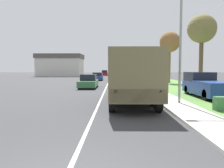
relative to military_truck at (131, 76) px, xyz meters
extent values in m
plane|color=#38383A|center=(-1.94, 30.89, -1.69)|extent=(180.00, 180.00, 0.00)
cube|color=silver|center=(-1.94, 30.89, -1.69)|extent=(0.12, 120.00, 0.00)
cube|color=beige|center=(2.56, 30.89, -1.63)|extent=(1.80, 120.00, 0.12)
cube|color=#56843D|center=(6.96, 30.89, -1.68)|extent=(7.00, 120.00, 0.02)
cube|color=#474C38|center=(0.00, 3.00, -0.18)|extent=(2.55, 2.16, 1.82)
cube|color=brown|center=(0.00, -0.86, 0.13)|extent=(2.55, 5.56, 2.44)
cube|color=#474C38|center=(0.00, -3.59, -0.74)|extent=(2.42, 0.10, 0.60)
cube|color=red|center=(-0.96, -3.61, -0.54)|extent=(0.12, 0.06, 0.12)
cube|color=red|center=(0.96, -3.61, -0.54)|extent=(0.12, 0.06, 0.12)
cylinder|color=black|center=(-1.12, 2.90, -1.12)|extent=(0.30, 1.15, 1.15)
cylinder|color=black|center=(1.12, 2.90, -1.12)|extent=(0.30, 1.15, 1.15)
cylinder|color=black|center=(-1.12, -2.25, -1.12)|extent=(0.30, 1.15, 1.15)
cylinder|color=black|center=(1.12, -2.25, -1.12)|extent=(0.30, 1.15, 1.15)
cylinder|color=black|center=(-1.12, -0.58, -1.12)|extent=(0.30, 1.15, 1.15)
cylinder|color=black|center=(1.12, -0.58, -1.12)|extent=(0.30, 1.15, 1.15)
cube|color=#336B3D|center=(-3.87, 11.27, -1.19)|extent=(1.85, 4.80, 0.65)
cube|color=black|center=(-3.87, 11.36, -0.53)|extent=(1.63, 2.16, 0.67)
cylinder|color=black|center=(-4.70, 12.80, -1.37)|extent=(0.20, 0.64, 0.64)
cylinder|color=black|center=(-3.05, 12.80, -1.37)|extent=(0.20, 0.64, 0.64)
cylinder|color=black|center=(-4.70, 9.73, -1.37)|extent=(0.20, 0.64, 0.64)
cylinder|color=black|center=(-3.05, 9.73, -1.37)|extent=(0.20, 0.64, 0.64)
cube|color=navy|center=(-4.12, 27.20, -1.20)|extent=(1.90, 4.13, 0.62)
cube|color=black|center=(-4.12, 27.28, -0.57)|extent=(1.67, 1.86, 0.65)
cylinder|color=black|center=(-4.97, 28.52, -1.37)|extent=(0.20, 0.64, 0.64)
cylinder|color=black|center=(-3.27, 28.52, -1.37)|extent=(0.20, 0.64, 0.64)
cylinder|color=black|center=(-4.97, 25.88, -1.37)|extent=(0.20, 0.64, 0.64)
cylinder|color=black|center=(-3.27, 25.88, -1.37)|extent=(0.20, 0.64, 0.64)
cube|color=black|center=(0.25, 40.12, -1.14)|extent=(1.84, 4.36, 0.75)
cube|color=black|center=(0.25, 40.21, -0.38)|extent=(1.62, 1.96, 0.76)
cylinder|color=black|center=(-0.57, 41.52, -1.37)|extent=(0.20, 0.64, 0.64)
cylinder|color=black|center=(1.07, 41.52, -1.37)|extent=(0.20, 0.64, 0.64)
cylinder|color=black|center=(-0.57, 38.73, -1.37)|extent=(0.20, 0.64, 0.64)
cylinder|color=black|center=(1.07, 38.73, -1.37)|extent=(0.20, 0.64, 0.64)
cube|color=maroon|center=(-4.08, 55.38, -1.13)|extent=(1.86, 4.49, 0.76)
cube|color=black|center=(-4.08, 55.47, -0.37)|extent=(1.64, 2.02, 0.76)
cylinder|color=black|center=(-4.91, 56.81, -1.37)|extent=(0.20, 0.64, 0.64)
cylinder|color=black|center=(-3.25, 56.81, -1.37)|extent=(0.20, 0.64, 0.64)
cylinder|color=black|center=(-4.91, 53.94, -1.37)|extent=(0.20, 0.64, 0.64)
cylinder|color=black|center=(-3.25, 53.94, -1.37)|extent=(0.20, 0.64, 0.64)
cube|color=navy|center=(5.84, 3.25, -1.01)|extent=(1.97, 5.54, 0.86)
cube|color=black|center=(5.84, 4.86, -0.21)|extent=(1.81, 2.33, 0.74)
cube|color=navy|center=(5.84, 2.09, -0.52)|extent=(1.97, 3.21, 0.12)
cylinder|color=black|center=(4.97, 5.08, -1.29)|extent=(0.24, 0.76, 0.76)
cylinder|color=black|center=(6.70, 5.08, -1.29)|extent=(0.24, 0.76, 0.76)
cylinder|color=black|center=(4.97, 1.42, -1.29)|extent=(0.24, 0.76, 0.76)
cylinder|color=gray|center=(2.81, -0.05, 2.02)|extent=(0.14, 0.14, 7.18)
cylinder|color=brown|center=(7.39, 8.52, 0.92)|extent=(0.39, 0.39, 5.17)
sphere|color=olive|center=(7.39, 8.52, 4.25)|extent=(2.71, 2.71, 2.71)
cylinder|color=brown|center=(7.16, 19.65, 0.94)|extent=(0.29, 0.29, 5.21)
sphere|color=brown|center=(7.16, 19.65, 4.37)|extent=(3.01, 3.01, 3.01)
cube|color=#3D7042|center=(4.26, -1.98, -1.32)|extent=(0.55, 0.45, 0.70)
cube|color=beige|center=(-16.58, 50.27, 0.82)|extent=(12.18, 8.37, 5.02)
cube|color=#514C47|center=(-16.58, 50.27, 3.96)|extent=(12.67, 8.70, 1.26)
camera|label=1|loc=(-1.00, -12.81, 0.41)|focal=35.00mm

